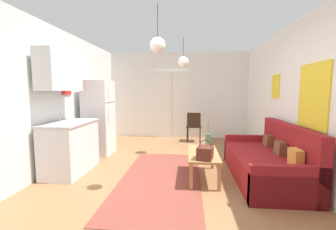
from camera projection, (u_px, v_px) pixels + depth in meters
ground_plane at (165, 190)px, 3.43m from camera, size 4.83×8.01×0.10m
wall_back at (178, 96)px, 6.99m from camera, size 4.43×0.13×2.63m
wall_right at (322, 101)px, 3.08m from camera, size 0.12×7.61×2.63m
wall_left at (27, 100)px, 3.48m from camera, size 0.12×7.61×2.63m
area_rug at (161, 179)px, 3.72m from camera, size 1.29×2.85×0.01m
couch at (269, 162)px, 3.71m from camera, size 0.95×2.00×0.91m
coffee_table at (203, 156)px, 3.73m from camera, size 0.49×1.04×0.44m
bamboo_vase at (208, 141)px, 4.04m from camera, size 0.11×0.11×0.48m
handbag at (205, 153)px, 3.37m from camera, size 0.28×0.31×0.29m
refrigerator at (99, 118)px, 5.15m from camera, size 0.59×0.66×1.68m
kitchen_counter at (68, 127)px, 3.98m from camera, size 0.61×1.13×2.14m
accent_chair at (194, 125)px, 6.39m from camera, size 0.44×0.42×0.84m
pendant_lamp_near at (158, 45)px, 3.09m from camera, size 0.22×0.22×0.65m
pendant_lamp_far at (183, 62)px, 4.99m from camera, size 0.25×0.25×0.66m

